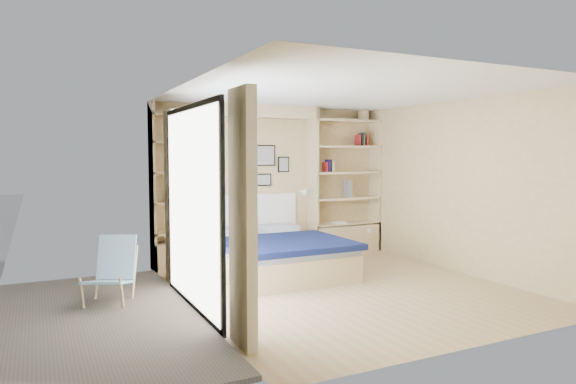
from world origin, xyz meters
name	(u,v)px	position (x,y,z in m)	size (l,w,h in m)	color
ground	(343,288)	(0.00, 0.00, 0.00)	(4.50, 4.50, 0.00)	tan
room_shell	(268,197)	(-0.39, 1.52, 1.08)	(4.50, 4.50, 4.50)	#D4B57B
bed	(274,254)	(-0.45, 1.16, 0.28)	(1.77, 2.17, 1.07)	beige
photo_gallery	(246,161)	(-0.45, 2.22, 1.60)	(1.48, 0.02, 0.82)	black
reading_lamps	(260,193)	(-0.30, 2.00, 1.10)	(1.92, 0.12, 0.15)	silver
shelf_decor	(333,156)	(1.09, 2.07, 1.69)	(3.55, 0.23, 2.03)	#A51E1E
deck	(31,330)	(-3.60, 0.00, 0.00)	(3.20, 4.00, 0.05)	#645949
deck_chair	(112,271)	(-2.75, 0.67, 0.37)	(0.73, 0.89, 0.77)	tan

